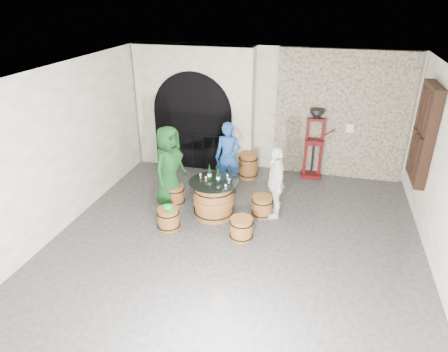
% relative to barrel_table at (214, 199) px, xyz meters
% --- Properties ---
extents(ground, '(8.00, 8.00, 0.00)m').
position_rel_barrel_table_xyz_m(ground, '(0.68, -1.19, -0.40)').
color(ground, '#2A2A2C').
rests_on(ground, ground).
extents(wall_back, '(8.00, 0.00, 8.00)m').
position_rel_barrel_table_xyz_m(wall_back, '(0.68, 2.81, 1.20)').
color(wall_back, white).
rests_on(wall_back, ground).
extents(wall_left, '(0.00, 8.00, 8.00)m').
position_rel_barrel_table_xyz_m(wall_left, '(-2.82, -1.19, 1.20)').
color(wall_left, white).
rests_on(wall_left, ground).
extents(ceiling, '(8.00, 8.00, 0.00)m').
position_rel_barrel_table_xyz_m(ceiling, '(0.68, -1.19, 2.80)').
color(ceiling, beige).
rests_on(ceiling, wall_back).
extents(stone_facing_panel, '(3.20, 0.12, 3.18)m').
position_rel_barrel_table_xyz_m(stone_facing_panel, '(2.48, 2.75, 1.20)').
color(stone_facing_panel, '#AC9F89').
rests_on(stone_facing_panel, ground).
extents(arched_opening, '(3.10, 0.60, 3.19)m').
position_rel_barrel_table_xyz_m(arched_opening, '(-1.22, 2.55, 1.18)').
color(arched_opening, white).
rests_on(arched_opening, ground).
extents(shuttered_window, '(0.23, 1.10, 2.00)m').
position_rel_barrel_table_xyz_m(shuttered_window, '(4.06, 1.21, 1.40)').
color(shuttered_window, black).
rests_on(shuttered_window, wall_right).
extents(barrel_table, '(1.05, 1.05, 0.81)m').
position_rel_barrel_table_xyz_m(barrel_table, '(0.00, 0.00, 0.00)').
color(barrel_table, brown).
rests_on(barrel_table, ground).
extents(barrel_stool_left, '(0.47, 0.47, 0.45)m').
position_rel_barrel_table_xyz_m(barrel_stool_left, '(-1.00, 0.28, -0.18)').
color(barrel_stool_left, brown).
rests_on(barrel_stool_left, ground).
extents(barrel_stool_far, '(0.47, 0.47, 0.45)m').
position_rel_barrel_table_xyz_m(barrel_stool_far, '(-0.00, 1.04, -0.18)').
color(barrel_stool_far, brown).
rests_on(barrel_stool_far, ground).
extents(barrel_stool_right, '(0.47, 0.47, 0.45)m').
position_rel_barrel_table_xyz_m(barrel_stool_right, '(1.01, 0.26, -0.18)').
color(barrel_stool_right, brown).
rests_on(barrel_stool_right, ground).
extents(barrel_stool_near_right, '(0.47, 0.47, 0.45)m').
position_rel_barrel_table_xyz_m(barrel_stool_near_right, '(0.76, -0.71, -0.18)').
color(barrel_stool_near_right, brown).
rests_on(barrel_stool_near_right, ground).
extents(barrel_stool_near_left, '(0.47, 0.47, 0.45)m').
position_rel_barrel_table_xyz_m(barrel_stool_near_left, '(-0.75, -0.72, -0.18)').
color(barrel_stool_near_left, brown).
rests_on(barrel_stool_near_left, ground).
extents(green_cap, '(0.24, 0.20, 0.11)m').
position_rel_barrel_table_xyz_m(green_cap, '(-0.75, -0.72, 0.09)').
color(green_cap, '#0D923A').
rests_on(green_cap, barrel_stool_near_left).
extents(person_green, '(0.80, 1.02, 1.82)m').
position_rel_barrel_table_xyz_m(person_green, '(-1.10, 0.31, 0.51)').
color(person_green, '#113E17').
rests_on(person_green, ground).
extents(person_blue, '(0.64, 0.45, 1.69)m').
position_rel_barrel_table_xyz_m(person_blue, '(-0.00, 1.26, 0.44)').
color(person_blue, navy).
rests_on(person_blue, ground).
extents(person_white, '(0.62, 0.99, 1.58)m').
position_rel_barrel_table_xyz_m(person_white, '(1.25, 0.32, 0.39)').
color(person_white, white).
rests_on(person_white, ground).
extents(wine_bottle_left, '(0.08, 0.08, 0.32)m').
position_rel_barrel_table_xyz_m(wine_bottle_left, '(-0.11, 0.09, 0.54)').
color(wine_bottle_left, black).
rests_on(wine_bottle_left, barrel_table).
extents(wine_bottle_center, '(0.08, 0.08, 0.32)m').
position_rel_barrel_table_xyz_m(wine_bottle_center, '(0.10, -0.00, 0.54)').
color(wine_bottle_center, black).
rests_on(wine_bottle_center, barrel_table).
extents(wine_bottle_right, '(0.08, 0.08, 0.32)m').
position_rel_barrel_table_xyz_m(wine_bottle_right, '(0.07, 0.10, 0.54)').
color(wine_bottle_right, black).
rests_on(wine_bottle_right, barrel_table).
extents(tasting_glass_a, '(0.05, 0.05, 0.10)m').
position_rel_barrel_table_xyz_m(tasting_glass_a, '(-0.16, -0.00, 0.46)').
color(tasting_glass_a, '#B47323').
rests_on(tasting_glass_a, barrel_table).
extents(tasting_glass_b, '(0.05, 0.05, 0.10)m').
position_rel_barrel_table_xyz_m(tasting_glass_b, '(0.33, 0.03, 0.46)').
color(tasting_glass_b, '#B47323').
rests_on(tasting_glass_b, barrel_table).
extents(tasting_glass_c, '(0.05, 0.05, 0.10)m').
position_rel_barrel_table_xyz_m(tasting_glass_c, '(-0.17, 0.32, 0.46)').
color(tasting_glass_c, '#B47323').
rests_on(tasting_glass_c, barrel_table).
extents(tasting_glass_d, '(0.05, 0.05, 0.10)m').
position_rel_barrel_table_xyz_m(tasting_glass_d, '(0.25, 0.22, 0.46)').
color(tasting_glass_d, '#B47323').
rests_on(tasting_glass_d, barrel_table).
extents(tasting_glass_e, '(0.05, 0.05, 0.10)m').
position_rel_barrel_table_xyz_m(tasting_glass_e, '(0.33, -0.25, 0.46)').
color(tasting_glass_e, '#B47323').
rests_on(tasting_glass_e, barrel_table).
extents(tasting_glass_f, '(0.05, 0.05, 0.10)m').
position_rel_barrel_table_xyz_m(tasting_glass_f, '(-0.32, 0.11, 0.46)').
color(tasting_glass_f, '#B47323').
rests_on(tasting_glass_f, barrel_table).
extents(side_barrel, '(0.50, 0.50, 0.66)m').
position_rel_barrel_table_xyz_m(side_barrel, '(0.34, 2.06, -0.07)').
color(side_barrel, brown).
rests_on(side_barrel, ground).
extents(corking_press, '(0.76, 0.45, 1.80)m').
position_rel_barrel_table_xyz_m(corking_press, '(1.91, 2.51, 0.65)').
color(corking_press, '#530D0E').
rests_on(corking_press, ground).
extents(control_box, '(0.18, 0.10, 0.22)m').
position_rel_barrel_table_xyz_m(control_box, '(2.73, 2.67, 0.95)').
color(control_box, silver).
rests_on(control_box, wall_back).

